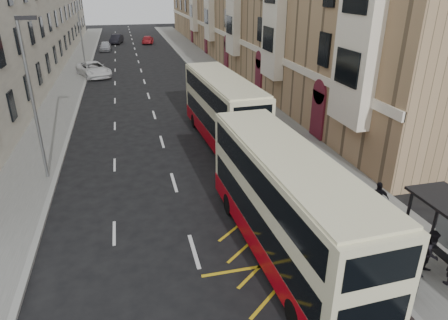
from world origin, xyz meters
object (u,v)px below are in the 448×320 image
object	(u,v)px
street_lamp_near	(32,93)
white_van	(94,69)
double_decker_front	(285,205)
pedestrian_far	(378,199)
car_silver	(105,46)
litter_bin	(410,283)
street_lamp_far	(81,29)
car_red	(148,40)
car_dark	(116,39)
pedestrian_mid	(431,252)
double_decker_rear	(223,110)

from	to	relation	value
street_lamp_near	white_van	distance (m)	26.11
double_decker_front	pedestrian_far	distance (m)	5.20
street_lamp_near	car_silver	distance (m)	44.90
litter_bin	street_lamp_far	bearing A→B (deg)	106.76
car_red	car_dark	bearing A→B (deg)	-4.65
double_decker_front	pedestrian_mid	bearing A→B (deg)	-30.50
white_van	double_decker_rear	bearing A→B (deg)	-87.82
double_decker_rear	pedestrian_mid	bearing A→B (deg)	-77.74
pedestrian_mid	litter_bin	bearing A→B (deg)	-173.42
double_decker_front	litter_bin	bearing A→B (deg)	-47.94
street_lamp_near	double_decker_front	size ratio (longest dim) A/B	0.75
white_van	car_dark	distance (m)	26.82
litter_bin	double_decker_rear	bearing A→B (deg)	99.44
double_decker_front	street_lamp_far	bearing A→B (deg)	101.64
litter_bin	car_red	bearing A→B (deg)	93.48
car_dark	street_lamp_far	bearing A→B (deg)	-88.00
car_silver	litter_bin	bearing A→B (deg)	-77.17
street_lamp_near	litter_bin	bearing A→B (deg)	-43.80
street_lamp_near	car_dark	size ratio (longest dim) A/B	1.74
double_decker_rear	car_red	distance (m)	48.50
street_lamp_far	litter_bin	world-z (taller)	street_lamp_far
street_lamp_far	litter_bin	distance (m)	44.23
double_decker_rear	street_lamp_far	bearing A→B (deg)	107.85
car_silver	car_dark	xyz separation A→B (m)	(1.68, 7.82, 0.06)
double_decker_front	car_dark	distance (m)	61.78
car_red	white_van	bearing A→B (deg)	80.39
street_lamp_near	pedestrian_far	bearing A→B (deg)	-27.77
street_lamp_near	car_dark	xyz separation A→B (m)	(3.64, 52.50, -3.88)
street_lamp_near	car_silver	bearing A→B (deg)	87.49
street_lamp_far	street_lamp_near	bearing A→B (deg)	-90.00
street_lamp_near	pedestrian_far	size ratio (longest dim) A/B	4.90
white_van	car_dark	xyz separation A→B (m)	(2.49, 26.70, -0.04)
double_decker_rear	double_decker_front	bearing A→B (deg)	-95.68
street_lamp_far	car_dark	world-z (taller)	street_lamp_far
double_decker_front	pedestrian_mid	xyz separation A→B (m)	(4.46, -2.40, -1.13)
litter_bin	car_red	world-z (taller)	car_red
litter_bin	pedestrian_far	size ratio (longest dim) A/B	0.56
pedestrian_mid	street_lamp_far	bearing A→B (deg)	84.51
street_lamp_near	double_decker_rear	world-z (taller)	street_lamp_near
pedestrian_far	car_silver	xyz separation A→B (m)	(-12.50, 52.30, -0.27)
pedestrian_mid	car_silver	xyz separation A→B (m)	(-12.08, 56.06, -0.31)
double_decker_rear	car_dark	xyz separation A→B (m)	(-6.54, 49.54, -1.41)
car_dark	litter_bin	bearing A→B (deg)	-70.84
white_van	car_red	world-z (taller)	white_van
car_red	street_lamp_near	bearing A→B (deg)	87.33
litter_bin	car_silver	world-z (taller)	car_silver
street_lamp_far	double_decker_rear	bearing A→B (deg)	-69.36
car_silver	white_van	bearing A→B (deg)	-90.32
double_decker_front	street_lamp_near	bearing A→B (deg)	134.71
litter_bin	car_dark	xyz separation A→B (m)	(-9.06, 64.68, 0.13)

